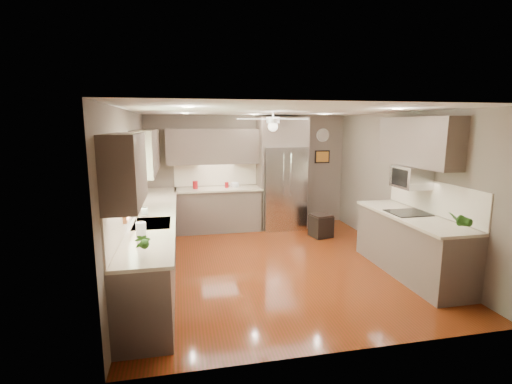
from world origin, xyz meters
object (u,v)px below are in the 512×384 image
object	(u,v)px
microwave	(411,177)
soap_bottle	(145,210)
refrigerator	(282,175)
paper_towel	(141,234)
potted_plant_left	(142,242)
canister_a	(195,185)
bowl	(235,186)
canister_d	(227,185)
potted_plant_right	(459,220)
stool	(321,226)

from	to	relation	value
microwave	soap_bottle	bearing A→B (deg)	173.90
refrigerator	paper_towel	world-z (taller)	refrigerator
soap_bottle	potted_plant_left	bearing A→B (deg)	-86.09
canister_a	bowl	size ratio (longest dim) A/B	0.92
soap_bottle	canister_d	bearing A→B (deg)	56.76
canister_a	canister_d	size ratio (longest dim) A/B	1.39
potted_plant_left	refrigerator	size ratio (longest dim) A/B	0.13
canister_d	soap_bottle	distance (m)	2.77
canister_a	paper_towel	distance (m)	3.78
potted_plant_left	paper_towel	world-z (taller)	potted_plant_left
canister_d	potted_plant_right	world-z (taller)	potted_plant_right
paper_towel	canister_a	bearing A→B (deg)	78.35
canister_d	refrigerator	xyz separation A→B (m)	(1.24, -0.04, 0.19)
bowl	refrigerator	distance (m)	1.08
potted_plant_right	paper_towel	xyz separation A→B (m)	(-3.89, 0.26, -0.02)
refrigerator	microwave	xyz separation A→B (m)	(1.33, -2.71, 0.29)
soap_bottle	paper_towel	world-z (taller)	paper_towel
microwave	stool	bearing A→B (deg)	111.98
potted_plant_right	microwave	world-z (taller)	microwave
canister_a	stool	xyz separation A→B (m)	(2.50, -0.93, -0.78)
microwave	paper_towel	bearing A→B (deg)	-166.73
soap_bottle	microwave	bearing A→B (deg)	-6.10
refrigerator	bowl	bearing A→B (deg)	176.81
microwave	potted_plant_left	bearing A→B (deg)	-161.84
potted_plant_right	paper_towel	distance (m)	3.90
canister_a	potted_plant_left	world-z (taller)	potted_plant_left
soap_bottle	canister_a	bearing A→B (deg)	70.05
potted_plant_right	canister_a	bearing A→B (deg)	128.22
potted_plant_right	microwave	distance (m)	1.27
potted_plant_right	refrigerator	xyz separation A→B (m)	(-1.21, 3.91, 0.08)
soap_bottle	stool	bearing A→B (deg)	22.63
refrigerator	microwave	distance (m)	3.03
refrigerator	paper_towel	distance (m)	4.53
soap_bottle	refrigerator	bearing A→B (deg)	39.51
refrigerator	paper_towel	xyz separation A→B (m)	(-2.68, -3.65, -0.11)
canister_d	refrigerator	world-z (taller)	refrigerator
canister_d	stool	xyz separation A→B (m)	(1.83, -0.92, -0.76)
potted_plant_left	stool	distance (m)	4.57
potted_plant_left	paper_towel	xyz separation A→B (m)	(-0.04, 0.36, -0.02)
bowl	refrigerator	xyz separation A→B (m)	(1.06, -0.06, 0.22)
bowl	paper_towel	distance (m)	4.05
soap_bottle	potted_plant_right	world-z (taller)	potted_plant_right
bowl	refrigerator	world-z (taller)	refrigerator
soap_bottle	refrigerator	xyz separation A→B (m)	(2.75, 2.27, 0.15)
canister_a	canister_d	world-z (taller)	canister_a
canister_a	soap_bottle	size ratio (longest dim) A/B	0.91
potted_plant_left	refrigerator	bearing A→B (deg)	56.66
potted_plant_right	bowl	xyz separation A→B (m)	(-2.27, 3.97, -0.14)
bowl	microwave	xyz separation A→B (m)	(2.38, -2.77, 0.52)
potted_plant_left	potted_plant_right	xyz separation A→B (m)	(3.85, 0.10, 0.01)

